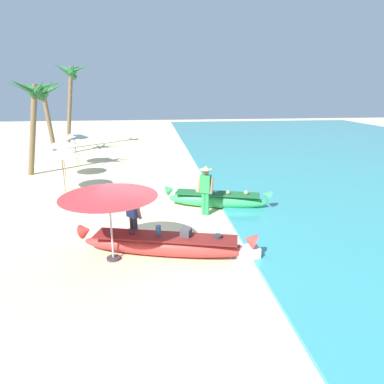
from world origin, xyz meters
TOP-DOWN VIEW (x-y plane):
  - ground_plane at (0.00, 0.00)m, footprint 80.00×80.00m
  - boat_red_foreground at (0.50, -0.73)m, footprint 4.84×1.80m
  - boat_green_midground at (2.60, 2.88)m, footprint 3.98×1.71m
  - person_vendor_hatted at (2.04, 2.15)m, footprint 0.58×0.46m
  - person_tourist_customer at (-0.38, 0.07)m, footprint 0.51×0.55m
  - patio_umbrella_large at (-0.90, -0.82)m, footprint 2.46×2.46m
  - parasol_row_0 at (-3.64, 5.69)m, footprint 1.60×1.60m
  - parasol_row_1 at (-4.24, 8.31)m, footprint 1.60×1.60m
  - parasol_row_2 at (-4.24, 11.22)m, footprint 1.60×1.60m
  - palm_tree_tall_inland at (-6.55, 14.38)m, footprint 2.68×2.87m
  - palm_tree_leaning_seaward at (-5.42, 17.18)m, footprint 2.42×2.24m
  - palm_tree_mid_cluster at (-5.49, 9.03)m, footprint 2.61×2.48m
  - cooler_box at (2.64, -1.29)m, footprint 0.59×0.45m

SIDE VIEW (x-z plane):
  - ground_plane at x=0.00m, z-range 0.00..0.00m
  - cooler_box at x=2.64m, z-range 0.00..0.38m
  - boat_red_foreground at x=0.50m, z-range -0.11..0.72m
  - boat_green_midground at x=2.60m, z-range -0.10..0.74m
  - person_tourist_customer at x=-0.38m, z-range 0.11..1.76m
  - person_vendor_hatted at x=2.04m, z-range 0.14..1.94m
  - parasol_row_0 at x=-3.64m, z-range 0.79..2.70m
  - parasol_row_1 at x=-4.24m, z-range 0.79..2.70m
  - parasol_row_2 at x=-4.24m, z-range 0.79..2.70m
  - patio_umbrella_large at x=-0.90m, z-range 0.87..2.98m
  - palm_tree_tall_inland at x=-6.55m, z-range 1.49..6.32m
  - palm_tree_mid_cluster at x=-5.49m, z-range 1.47..6.35m
  - palm_tree_leaning_seaward at x=-5.42m, z-range 1.68..7.81m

